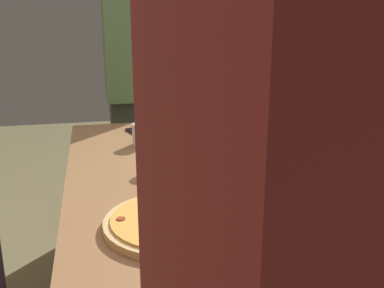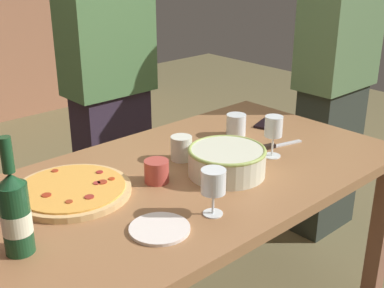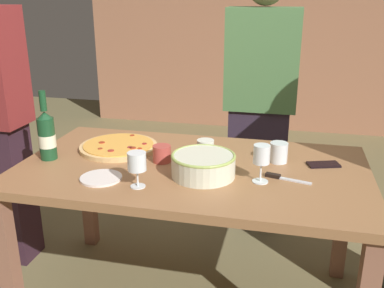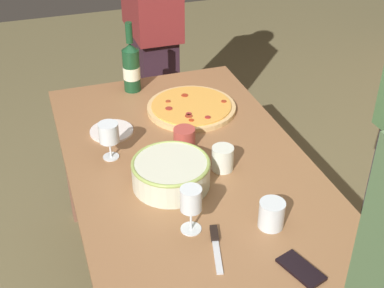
{
  "view_description": "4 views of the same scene",
  "coord_description": "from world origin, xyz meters",
  "px_view_note": "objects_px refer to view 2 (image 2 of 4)",
  "views": [
    {
      "loc": [
        -1.53,
        0.33,
        1.32
      ],
      "look_at": [
        0.0,
        0.0,
        0.86
      ],
      "focal_mm": 42.67,
      "sensor_mm": 36.0,
      "label": 1
    },
    {
      "loc": [
        -1.14,
        -1.24,
        1.53
      ],
      "look_at": [
        0.0,
        0.0,
        0.86
      ],
      "focal_mm": 47.44,
      "sensor_mm": 36.0,
      "label": 2
    },
    {
      "loc": [
        0.42,
        -1.81,
        1.5
      ],
      "look_at": [
        0.0,
        0.0,
        0.86
      ],
      "focal_mm": 40.62,
      "sensor_mm": 36.0,
      "label": 3
    },
    {
      "loc": [
        1.53,
        -0.51,
        1.91
      ],
      "look_at": [
        0.0,
        0.0,
        0.86
      ],
      "focal_mm": 49.64,
      "sensor_mm": 36.0,
      "label": 4
    }
  ],
  "objects_px": {
    "cup_ceramic": "(181,148)",
    "cup_spare": "(157,171)",
    "pizza_knife": "(276,145)",
    "wine_glass_near_pizza": "(213,183)",
    "dining_table": "(192,194)",
    "side_plate": "(160,229)",
    "pizza": "(72,190)",
    "person_guest_left": "(335,82)",
    "wine_bottle": "(15,212)",
    "serving_bowl": "(227,160)",
    "cell_phone": "(267,123)",
    "wine_glass_by_bottle": "(273,129)",
    "person_guest_right": "(109,88)",
    "cup_amber": "(236,125)"
  },
  "relations": [
    {
      "from": "cup_spare",
      "to": "person_guest_left",
      "type": "xyz_separation_m",
      "value": [
        1.29,
        0.12,
        0.06
      ]
    },
    {
      "from": "pizza",
      "to": "person_guest_left",
      "type": "xyz_separation_m",
      "value": [
        1.55,
        0.01,
        0.09
      ]
    },
    {
      "from": "wine_bottle",
      "to": "cell_phone",
      "type": "height_order",
      "value": "wine_bottle"
    },
    {
      "from": "person_guest_left",
      "to": "cell_phone",
      "type": "bearing_deg",
      "value": -6.83
    },
    {
      "from": "wine_bottle",
      "to": "cup_spare",
      "type": "xyz_separation_m",
      "value": [
        0.54,
        0.08,
        -0.08
      ]
    },
    {
      "from": "wine_glass_near_pizza",
      "to": "dining_table",
      "type": "bearing_deg",
      "value": 59.03
    },
    {
      "from": "wine_glass_near_pizza",
      "to": "wine_glass_by_bottle",
      "type": "height_order",
      "value": "wine_glass_by_bottle"
    },
    {
      "from": "wine_glass_by_bottle",
      "to": "side_plate",
      "type": "bearing_deg",
      "value": -169.31
    },
    {
      "from": "cell_phone",
      "to": "person_guest_left",
      "type": "height_order",
      "value": "person_guest_left"
    },
    {
      "from": "cup_amber",
      "to": "cell_phone",
      "type": "relative_size",
      "value": 0.66
    },
    {
      "from": "dining_table",
      "to": "side_plate",
      "type": "bearing_deg",
      "value": -145.56
    },
    {
      "from": "dining_table",
      "to": "wine_glass_near_pizza",
      "type": "height_order",
      "value": "wine_glass_near_pizza"
    },
    {
      "from": "person_guest_right",
      "to": "wine_bottle",
      "type": "bearing_deg",
      "value": -29.36
    },
    {
      "from": "wine_glass_near_pizza",
      "to": "cup_ceramic",
      "type": "xyz_separation_m",
      "value": [
        0.21,
        0.38,
        -0.06
      ]
    },
    {
      "from": "cell_phone",
      "to": "wine_bottle",
      "type": "bearing_deg",
      "value": 81.1
    },
    {
      "from": "serving_bowl",
      "to": "wine_glass_near_pizza",
      "type": "height_order",
      "value": "wine_glass_near_pizza"
    },
    {
      "from": "serving_bowl",
      "to": "side_plate",
      "type": "height_order",
      "value": "serving_bowl"
    },
    {
      "from": "pizza",
      "to": "pizza_knife",
      "type": "relative_size",
      "value": 1.99
    },
    {
      "from": "wine_bottle",
      "to": "cup_ceramic",
      "type": "bearing_deg",
      "value": 13.2
    },
    {
      "from": "dining_table",
      "to": "cup_amber",
      "type": "height_order",
      "value": "cup_amber"
    },
    {
      "from": "wine_glass_by_bottle",
      "to": "pizza_knife",
      "type": "xyz_separation_m",
      "value": [
        0.09,
        0.05,
        -0.11
      ]
    },
    {
      "from": "wine_glass_near_pizza",
      "to": "side_plate",
      "type": "bearing_deg",
      "value": 168.12
    },
    {
      "from": "side_plate",
      "to": "dining_table",
      "type": "bearing_deg",
      "value": 34.44
    },
    {
      "from": "wine_bottle",
      "to": "pizza_knife",
      "type": "xyz_separation_m",
      "value": [
        1.1,
        0.01,
        -0.11
      ]
    },
    {
      "from": "cup_spare",
      "to": "person_guest_right",
      "type": "relative_size",
      "value": 0.05
    },
    {
      "from": "dining_table",
      "to": "pizza",
      "type": "distance_m",
      "value": 0.45
    },
    {
      "from": "cup_ceramic",
      "to": "person_guest_left",
      "type": "bearing_deg",
      "value": 1.96
    },
    {
      "from": "cup_spare",
      "to": "serving_bowl",
      "type": "bearing_deg",
      "value": -28.49
    },
    {
      "from": "wine_glass_near_pizza",
      "to": "person_guest_right",
      "type": "height_order",
      "value": "person_guest_right"
    },
    {
      "from": "wine_bottle",
      "to": "wine_glass_by_bottle",
      "type": "height_order",
      "value": "wine_bottle"
    },
    {
      "from": "cell_phone",
      "to": "person_guest_left",
      "type": "bearing_deg",
      "value": -107.69
    },
    {
      "from": "dining_table",
      "to": "person_guest_left",
      "type": "relative_size",
      "value": 0.95
    },
    {
      "from": "serving_bowl",
      "to": "wine_bottle",
      "type": "height_order",
      "value": "wine_bottle"
    },
    {
      "from": "cup_amber",
      "to": "pizza_knife",
      "type": "height_order",
      "value": "cup_amber"
    },
    {
      "from": "pizza_knife",
      "to": "wine_glass_near_pizza",
      "type": "bearing_deg",
      "value": -159.46
    },
    {
      "from": "serving_bowl",
      "to": "pizza_knife",
      "type": "distance_m",
      "value": 0.34
    },
    {
      "from": "cup_ceramic",
      "to": "cup_spare",
      "type": "bearing_deg",
      "value": -155.49
    },
    {
      "from": "pizza",
      "to": "cup_spare",
      "type": "height_order",
      "value": "cup_spare"
    },
    {
      "from": "cell_phone",
      "to": "person_guest_right",
      "type": "xyz_separation_m",
      "value": [
        -0.35,
        0.74,
        0.08
      ]
    },
    {
      "from": "serving_bowl",
      "to": "person_guest_left",
      "type": "distance_m",
      "value": 1.09
    },
    {
      "from": "pizza",
      "to": "wine_glass_near_pizza",
      "type": "bearing_deg",
      "value": -58.54
    },
    {
      "from": "cup_amber",
      "to": "cell_phone",
      "type": "bearing_deg",
      "value": -0.04
    },
    {
      "from": "dining_table",
      "to": "cup_ceramic",
      "type": "xyz_separation_m",
      "value": [
        0.04,
        0.11,
        0.14
      ]
    },
    {
      "from": "dining_table",
      "to": "pizza_knife",
      "type": "relative_size",
      "value": 8.08
    },
    {
      "from": "pizza_knife",
      "to": "person_guest_right",
      "type": "xyz_separation_m",
      "value": [
        -0.17,
        0.94,
        0.08
      ]
    },
    {
      "from": "cup_ceramic",
      "to": "cell_phone",
      "type": "relative_size",
      "value": 0.65
    },
    {
      "from": "cup_spare",
      "to": "pizza",
      "type": "bearing_deg",
      "value": 156.12
    },
    {
      "from": "person_guest_left",
      "to": "wine_glass_by_bottle",
      "type": "bearing_deg",
      "value": 10.1
    },
    {
      "from": "wine_glass_near_pizza",
      "to": "cup_spare",
      "type": "relative_size",
      "value": 1.74
    },
    {
      "from": "side_plate",
      "to": "cup_ceramic",
      "type": "bearing_deg",
      "value": 41.49
    }
  ]
}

